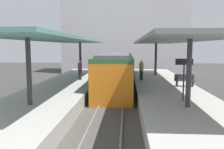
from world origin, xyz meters
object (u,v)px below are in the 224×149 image
Objects in this scene: platform_sign at (184,70)px; passenger_near_bench at (80,70)px; commuter_train at (116,71)px; passenger_mid_platform at (141,70)px; platform_bench at (185,80)px.

passenger_near_bench is (-7.01, 7.48, -0.76)m from platform_sign.
commuter_train is at bearing 116.85° from platform_sign.
platform_sign is at bearing -76.92° from passenger_mid_platform.
platform_bench is at bearing 75.74° from platform_sign.
passenger_mid_platform is (-2.90, 2.92, 0.41)m from platform_bench.
passenger_near_bench reaches higher than platform_bench.
commuter_train is at bearing 4.42° from passenger_near_bench.
commuter_train is 5.90× the size of platform_sign.
passenger_mid_platform is at bearing 134.78° from platform_bench.
platform_sign is (3.91, -7.72, 0.90)m from commuter_train.
commuter_train is at bearing 173.89° from passenger_mid_platform.
commuter_train is 7.71× the size of passenger_mid_platform.
passenger_near_bench is 5.27m from passenger_mid_platform.
platform_sign is at bearing -46.86° from passenger_near_bench.
platform_bench is at bearing -45.22° from passenger_mid_platform.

